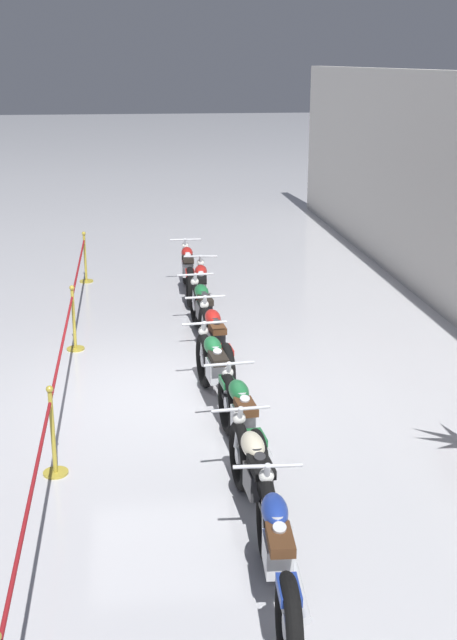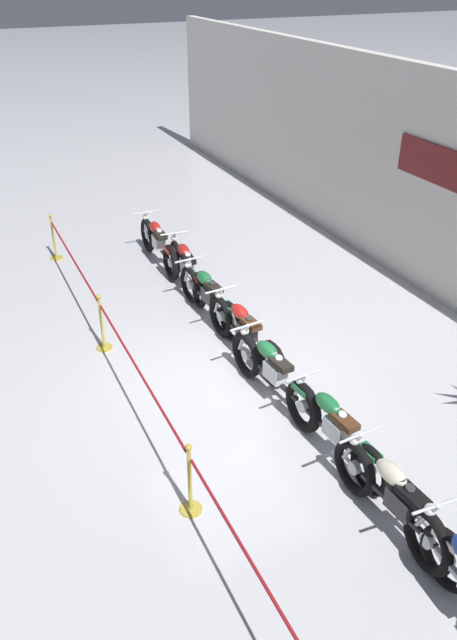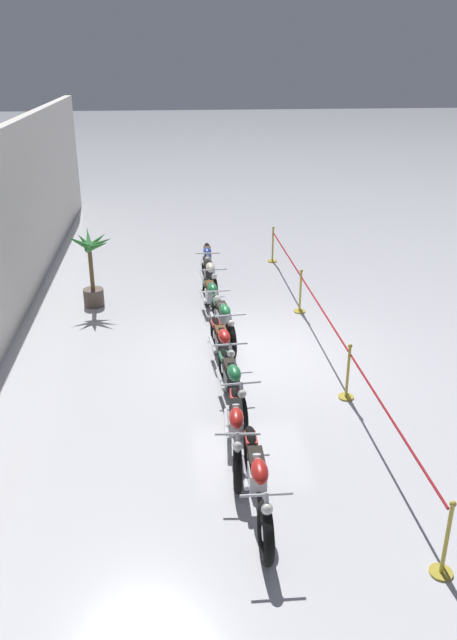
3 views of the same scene
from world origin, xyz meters
name	(u,v)px [view 3 (image 3 of 3)]	position (x,y,z in m)	size (l,w,h in m)	color
ground_plane	(252,354)	(0.00, 0.00, 0.00)	(120.00, 120.00, 0.00)	silver
motorcycle_red_0	(257,484)	(-4.76, 0.58, 0.47)	(2.40, 0.62, 0.96)	black
motorcycle_red_1	(236,429)	(-3.44, 0.72, 0.46)	(2.33, 0.62, 0.93)	black
motorcycle_green_2	(232,384)	(-2.08, 0.63, 0.47)	(2.34, 0.62, 0.94)	black
motorcycle_red_3	(222,348)	(-0.64, 0.66, 0.47)	(2.44, 0.62, 0.95)	black
motorcycle_green_4	(223,322)	(0.58, 0.53, 0.48)	(2.31, 0.62, 0.96)	black
motorcycle_green_5	(211,298)	(2.02, 0.67, 0.46)	(2.16, 0.62, 0.92)	black
motorcycle_cream_6	(210,277)	(3.44, 0.61, 0.47)	(2.31, 0.62, 0.95)	black
motorcycle_blue_7	(207,262)	(4.67, 0.58, 0.48)	(2.25, 0.62, 0.97)	black
potted_palm_left_of_row	(92,268)	(3.02, 3.44, 0.95)	(1.01, 1.12, 1.88)	brown
stanchion_far_left	(342,349)	(-1.47, -1.43, 0.75)	(12.10, 0.28, 1.05)	gold
stanchion_mid_left	(347,380)	(-1.91, -1.43, 0.36)	(0.28, 0.28, 1.05)	gold
stanchion_mid_right	(300,298)	(2.13, -1.43, 0.36)	(0.28, 0.28, 1.05)	gold
stanchion_far_right	(273,250)	(6.03, -1.43, 0.36)	(0.28, 0.28, 1.05)	gold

